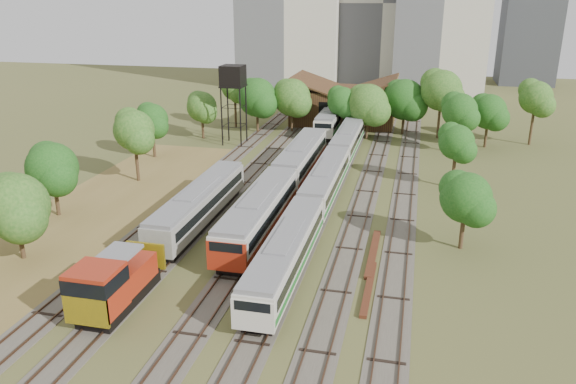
% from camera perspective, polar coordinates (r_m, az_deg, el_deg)
% --- Properties ---
extents(ground, '(240.00, 240.00, 0.00)m').
position_cam_1_polar(ground, '(38.81, -4.79, -11.38)').
color(ground, '#475123').
rests_on(ground, ground).
extents(dry_grass_patch, '(14.00, 60.00, 0.04)m').
position_cam_1_polar(dry_grass_patch, '(52.75, -21.02, -3.98)').
color(dry_grass_patch, brown).
rests_on(dry_grass_patch, ground).
extents(tracks, '(24.60, 80.00, 0.19)m').
position_cam_1_polar(tracks, '(61.02, 1.76, 0.54)').
color(tracks, '#4C473D').
rests_on(tracks, ground).
extents(railcar_red_set, '(3.02, 34.57, 3.73)m').
position_cam_1_polar(railcar_red_set, '(56.19, -0.54, 0.93)').
color(railcar_red_set, black).
rests_on(railcar_red_set, ground).
extents(railcar_green_set, '(2.70, 52.08, 3.33)m').
position_cam_1_polar(railcar_green_set, '(57.31, 3.81, 1.05)').
color(railcar_green_set, black).
rests_on(railcar_green_set, ground).
extents(railcar_rear, '(2.84, 16.08, 3.51)m').
position_cam_1_polar(railcar_rear, '(86.24, 4.48, 7.40)').
color(railcar_rear, black).
rests_on(railcar_rear, ground).
extents(shunter_locomotive, '(3.02, 8.11, 3.96)m').
position_cam_1_polar(shunter_locomotive, '(38.87, -17.52, -8.99)').
color(shunter_locomotive, black).
rests_on(shunter_locomotive, ground).
extents(old_grey_coach, '(2.76, 18.00, 3.41)m').
position_cam_1_polar(old_grey_coach, '(51.46, -8.98, -1.23)').
color(old_grey_coach, black).
rests_on(old_grey_coach, ground).
extents(water_tower, '(3.12, 3.12, 10.80)m').
position_cam_1_polar(water_tower, '(77.58, -5.62, 11.45)').
color(water_tower, black).
rests_on(water_tower, ground).
extents(rail_pile_near, '(0.58, 8.70, 0.29)m').
position_cam_1_polar(rail_pile_near, '(45.95, 8.63, -6.16)').
color(rail_pile_near, '#552918').
rests_on(rail_pile_near, ground).
extents(rail_pile_far, '(0.49, 7.91, 0.26)m').
position_cam_1_polar(rail_pile_far, '(40.86, 8.20, -9.62)').
color(rail_pile_far, '#552918').
rests_on(rail_pile_far, ground).
extents(maintenance_shed, '(16.45, 11.55, 7.58)m').
position_cam_1_polar(maintenance_shed, '(91.89, 5.73, 8.79)').
color(maintenance_shed, '#3A1D15').
rests_on(maintenance_shed, ground).
extents(tree_band_left, '(8.03, 55.24, 8.03)m').
position_cam_1_polar(tree_band_left, '(56.39, -21.10, 2.55)').
color(tree_band_left, '#382616').
rests_on(tree_band_left, ground).
extents(tree_band_far, '(47.59, 10.53, 9.82)m').
position_cam_1_polar(tree_band_far, '(82.95, 8.05, 9.38)').
color(tree_band_far, '#382616').
rests_on(tree_band_far, ground).
extents(tree_band_right, '(5.33, 34.88, 7.85)m').
position_cam_1_polar(tree_band_right, '(63.23, 17.12, 5.10)').
color(tree_band_right, '#382616').
rests_on(tree_band_right, ground).
extents(tower_centre, '(20.00, 18.00, 36.00)m').
position_cam_1_polar(tower_centre, '(131.87, 9.93, 18.44)').
color(tower_centre, beige).
rests_on(tower_centre, ground).
extents(tower_far_right, '(12.00, 12.00, 28.00)m').
position_cam_1_polar(tower_far_right, '(143.61, 23.44, 15.66)').
color(tower_far_right, '#3B3E42').
rests_on(tower_far_right, ground).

